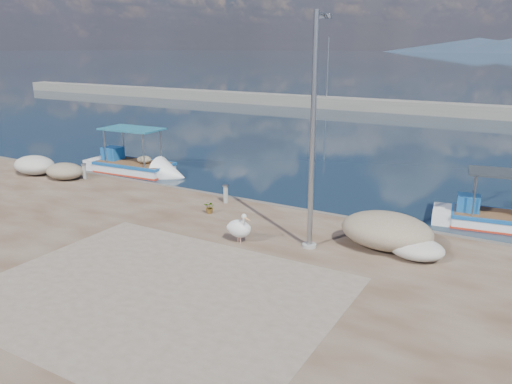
% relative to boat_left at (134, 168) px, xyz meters
% --- Properties ---
extents(ground, '(1400.00, 1400.00, 0.00)m').
position_rel_boat_left_xyz_m(ground, '(9.83, -7.64, -0.22)').
color(ground, '#162635').
rests_on(ground, ground).
extents(quay, '(44.00, 22.00, 0.50)m').
position_rel_boat_left_xyz_m(quay, '(9.83, -13.64, 0.03)').
color(quay, '#49321F').
rests_on(quay, ground).
extents(quay_patch, '(9.00, 7.00, 0.01)m').
position_rel_boat_left_xyz_m(quay_patch, '(10.83, -10.64, 0.29)').
color(quay_patch, gray).
rests_on(quay_patch, quay).
extents(breakwater, '(120.00, 2.20, 7.50)m').
position_rel_boat_left_xyz_m(breakwater, '(9.82, 32.36, 0.39)').
color(breakwater, gray).
rests_on(breakwater, ground).
extents(boat_left, '(5.91, 2.24, 2.79)m').
position_rel_boat_left_xyz_m(boat_left, '(0.00, 0.00, 0.00)').
color(boat_left, white).
rests_on(boat_left, ground).
extents(boat_right, '(5.30, 2.38, 2.46)m').
position_rel_boat_left_xyz_m(boat_right, '(17.93, 0.56, -0.03)').
color(boat_right, white).
rests_on(boat_right, ground).
extents(pelican, '(1.09, 0.78, 1.05)m').
position_rel_boat_left_xyz_m(pelican, '(10.88, -6.73, 0.77)').
color(pelican, tan).
rests_on(pelican, quay).
extents(lamp_post, '(0.44, 0.96, 7.00)m').
position_rel_boat_left_xyz_m(lamp_post, '(12.95, -5.91, 3.58)').
color(lamp_post, gray).
rests_on(lamp_post, quay).
extents(bollard_near, '(0.24, 0.24, 0.74)m').
position_rel_boat_left_xyz_m(bollard_near, '(8.17, -3.40, 0.68)').
color(bollard_near, gray).
rests_on(bollard_near, quay).
extents(bollard_far, '(0.24, 0.24, 0.73)m').
position_rel_boat_left_xyz_m(bollard_far, '(0.35, -3.62, 0.68)').
color(bollard_far, gray).
rests_on(bollard_far, quay).
extents(potted_plant, '(0.46, 0.41, 0.48)m').
position_rel_boat_left_xyz_m(potted_plant, '(8.39, -4.80, 0.52)').
color(potted_plant, '#33722D').
rests_on(potted_plant, quay).
extents(net_pile_c, '(2.84, 2.03, 1.11)m').
position_rel_boat_left_xyz_m(net_pile_c, '(15.03, -4.79, 0.84)').
color(net_pile_c, tan).
rests_on(net_pile_c, quay).
extents(net_pile_b, '(1.91, 1.49, 0.74)m').
position_rel_boat_left_xyz_m(net_pile_b, '(-0.47, -4.05, 0.65)').
color(net_pile_b, tan).
rests_on(net_pile_b, quay).
extents(net_pile_d, '(1.64, 1.23, 0.62)m').
position_rel_boat_left_xyz_m(net_pile_d, '(16.04, -5.16, 0.59)').
color(net_pile_d, beige).
rests_on(net_pile_d, quay).
extents(net_pile_a, '(2.21, 1.61, 0.90)m').
position_rel_boat_left_xyz_m(net_pile_a, '(-2.49, -4.18, 0.73)').
color(net_pile_a, beige).
rests_on(net_pile_a, quay).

